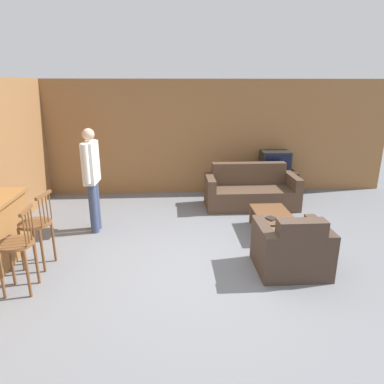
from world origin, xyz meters
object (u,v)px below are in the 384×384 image
(armchair_near, at_px, (292,250))
(bar_chair_near, at_px, (17,248))
(coffee_table, at_px, (273,216))
(couch_far, at_px, (250,192))
(tv_unit, at_px, (273,183))
(tv, at_px, (275,161))
(person_by_window, at_px, (92,175))
(bar_chair_mid, at_px, (36,228))
(book_on_table, at_px, (271,218))

(armchair_near, bearing_deg, bar_chair_near, -175.64)
(bar_chair_near, distance_m, coffee_table, 3.93)
(couch_far, relative_size, armchair_near, 2.03)
(armchair_near, height_order, tv_unit, armchair_near)
(tv_unit, bearing_deg, coffee_table, -106.44)
(coffee_table, bearing_deg, tv, 73.54)
(bar_chair_near, relative_size, person_by_window, 0.61)
(bar_chair_mid, height_order, book_on_table, bar_chair_mid)
(book_on_table, distance_m, person_by_window, 3.09)
(bar_chair_mid, height_order, armchair_near, bar_chair_mid)
(bar_chair_mid, relative_size, coffee_table, 1.07)
(couch_far, xyz_separation_m, tv, (0.71, 0.74, 0.48))
(book_on_table, bearing_deg, bar_chair_mid, -169.33)
(bar_chair_mid, xyz_separation_m, person_by_window, (0.53, 1.22, 0.43))
(couch_far, relative_size, coffee_table, 1.86)
(coffee_table, bearing_deg, tv_unit, 73.56)
(bar_chair_near, distance_m, armchair_near, 3.53)
(armchair_near, relative_size, tv, 1.46)
(bar_chair_mid, relative_size, armchair_near, 1.16)
(bar_chair_near, distance_m, couch_far, 4.61)
(person_by_window, bearing_deg, couch_far, 20.16)
(couch_far, height_order, book_on_table, couch_far)
(armchair_near, xyz_separation_m, tv, (0.74, 3.41, 0.48))
(bar_chair_near, height_order, bar_chair_mid, same)
(tv_unit, xyz_separation_m, book_on_table, (-0.75, -2.41, 0.10))
(bar_chair_mid, xyz_separation_m, couch_far, (3.54, 2.32, -0.27))
(tv_unit, relative_size, person_by_window, 0.57)
(couch_far, distance_m, tv, 1.13)
(book_on_table, bearing_deg, couch_far, 88.77)
(bar_chair_mid, xyz_separation_m, book_on_table, (3.50, 0.66, -0.21))
(book_on_table, bearing_deg, coffee_table, 66.66)
(bar_chair_mid, distance_m, tv, 5.24)
(bar_chair_near, distance_m, book_on_table, 3.74)
(bar_chair_mid, distance_m, book_on_table, 3.57)
(tv_unit, bearing_deg, couch_far, -133.64)
(tv, bearing_deg, book_on_table, -107.22)
(bar_chair_mid, distance_m, person_by_window, 1.40)
(armchair_near, bearing_deg, book_on_table, 90.19)
(bar_chair_mid, bearing_deg, tv, 35.80)
(tv, relative_size, person_by_window, 0.36)
(bar_chair_mid, distance_m, armchair_near, 3.54)
(armchair_near, height_order, tv, tv)
(couch_far, height_order, tv, tv)
(tv, bearing_deg, coffee_table, -106.46)
(armchair_near, distance_m, person_by_window, 3.44)
(bar_chair_mid, relative_size, person_by_window, 0.61)
(couch_far, bearing_deg, tv, 46.24)
(couch_far, bearing_deg, person_by_window, -159.84)
(tv_unit, height_order, person_by_window, person_by_window)
(person_by_window, bearing_deg, tv, 26.39)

